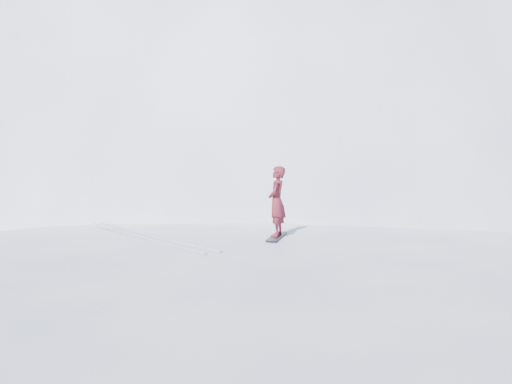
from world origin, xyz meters
The scene contains 8 objects.
ground centered at (0.00, 0.00, 0.00)m, with size 400.00×400.00×0.00m, color white.
near_ridge centered at (1.00, 3.00, 0.00)m, with size 36.00×28.00×4.80m, color white.
summit_peak centered at (22.00, 26.00, 0.00)m, with size 60.00×56.00×56.00m, color white.
peak_shoulder centered at (10.00, 20.00, 0.00)m, with size 28.00×24.00×18.00m, color white.
wind_bumps centered at (-0.56, 2.12, 0.00)m, with size 16.00×14.40×1.00m.
snowboard centered at (2.14, 2.06, 2.41)m, with size 1.51×0.28×0.03m, color black.
snowboarder centered at (2.14, 2.06, 3.32)m, with size 0.65×0.43×1.80m, color maroon.
board_tracks centered at (-0.69, 4.06, 2.42)m, with size 1.40×5.93×0.04m.
Camera 1 is at (-4.56, -7.48, 4.39)m, focal length 32.00 mm.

